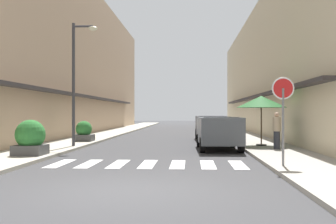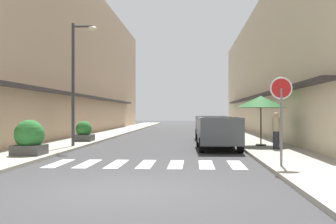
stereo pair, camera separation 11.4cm
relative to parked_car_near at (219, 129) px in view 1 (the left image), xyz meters
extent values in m
plane|color=#38383A|center=(-2.60, 10.50, -0.92)|extent=(109.69, 109.69, 0.00)
cube|color=#ADA899|center=(-7.52, 10.50, -0.86)|extent=(2.55, 69.80, 0.12)
cube|color=#9E998E|center=(2.32, 10.50, -0.86)|extent=(2.55, 69.80, 0.12)
cube|color=tan|center=(-11.29, 11.99, 4.83)|extent=(5.00, 46.87, 11.50)
cube|color=#332D2D|center=(-8.54, 11.99, 1.88)|extent=(0.50, 32.81, 0.16)
cube|color=beige|center=(6.10, 11.99, 3.93)|extent=(5.00, 46.87, 9.69)
cube|color=#332D2D|center=(3.35, 11.99, 1.88)|extent=(0.50, 32.81, 0.16)
cube|color=silver|center=(-5.45, -5.15, -0.91)|extent=(0.45, 2.20, 0.01)
cube|color=silver|center=(-4.50, -5.15, -0.91)|extent=(0.45, 2.20, 0.01)
cube|color=silver|center=(-3.55, -5.15, -0.91)|extent=(0.45, 2.20, 0.01)
cube|color=silver|center=(-2.60, -5.15, -0.91)|extent=(0.45, 2.20, 0.01)
cube|color=silver|center=(-1.65, -5.15, -0.91)|extent=(0.45, 2.20, 0.01)
cube|color=silver|center=(-0.70, -5.15, -0.91)|extent=(0.45, 2.20, 0.01)
cube|color=silver|center=(0.25, -5.15, -0.91)|extent=(0.45, 2.20, 0.01)
cube|color=#4C5156|center=(0.00, 0.04, -0.04)|extent=(1.86, 4.07, 1.13)
cube|color=black|center=(0.00, -0.16, 0.27)|extent=(1.53, 2.29, 0.56)
cylinder|color=black|center=(-0.83, 1.34, -0.60)|extent=(0.24, 0.65, 0.64)
cylinder|color=black|center=(0.76, 1.38, -0.60)|extent=(0.24, 0.65, 0.64)
cylinder|color=black|center=(-0.76, -1.31, -0.60)|extent=(0.24, 0.65, 0.64)
cylinder|color=black|center=(0.83, -1.27, -0.60)|extent=(0.24, 0.65, 0.64)
cube|color=black|center=(0.00, 6.11, -0.04)|extent=(1.88, 4.33, 1.13)
cube|color=black|center=(0.00, 5.90, 0.27)|extent=(1.54, 2.44, 0.56)
cylinder|color=black|center=(-0.84, 7.50, -0.60)|extent=(0.24, 0.65, 0.64)
cylinder|color=black|center=(0.75, 7.55, -0.60)|extent=(0.24, 0.65, 0.64)
cylinder|color=black|center=(-0.75, 4.68, -0.60)|extent=(0.24, 0.65, 0.64)
cylinder|color=black|center=(0.84, 4.73, -0.60)|extent=(0.24, 0.65, 0.64)
cylinder|color=slate|center=(1.43, -6.10, 0.32)|extent=(0.07, 0.07, 2.24)
cylinder|color=red|center=(1.43, -6.10, 1.44)|extent=(0.64, 0.03, 0.64)
torus|color=white|center=(1.43, -6.10, 1.44)|extent=(0.65, 0.05, 0.65)
cylinder|color=#38383D|center=(-6.64, 0.31, 2.03)|extent=(0.14, 0.14, 5.67)
cylinder|color=#38383D|center=(-6.19, 0.31, 4.72)|extent=(0.90, 0.10, 0.10)
ellipsoid|color=beige|center=(-5.74, 0.31, 4.62)|extent=(0.44, 0.28, 0.20)
cylinder|color=#262626|center=(2.05, 1.03, -0.77)|extent=(0.48, 0.48, 0.06)
cylinder|color=#4C3823|center=(2.05, 1.03, 0.23)|extent=(0.06, 0.06, 2.05)
cone|color=#19511E|center=(2.05, 1.03, 1.25)|extent=(2.31, 2.31, 0.55)
cube|color=#4C4C4C|center=(-7.05, -3.65, -0.62)|extent=(1.05, 1.05, 0.36)
sphere|color=#2D7533|center=(-7.05, -3.65, -0.06)|extent=(1.08, 1.08, 1.08)
cube|color=#4C4C4C|center=(-7.02, 3.49, -0.62)|extent=(1.00, 1.00, 0.35)
sphere|color=#2D7533|center=(-7.02, 3.49, -0.14)|extent=(0.87, 0.87, 0.87)
cylinder|color=#282B33|center=(2.38, -0.80, -0.42)|extent=(0.26, 0.26, 0.75)
cylinder|color=tan|center=(2.38, -0.80, 0.25)|extent=(0.34, 0.34, 0.60)
sphere|color=tan|center=(2.38, -0.80, 0.65)|extent=(0.20, 0.20, 0.20)
camera|label=1|loc=(-1.23, -17.83, 0.72)|focal=42.75mm
camera|label=2|loc=(-1.12, -17.82, 0.72)|focal=42.75mm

